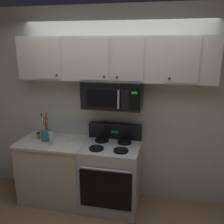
{
  "coord_description": "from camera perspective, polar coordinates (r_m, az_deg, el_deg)",
  "views": [
    {
      "loc": [
        0.65,
        -2.52,
        2.21
      ],
      "look_at": [
        0.0,
        0.49,
        1.35
      ],
      "focal_mm": 39.34,
      "sensor_mm": 36.0,
      "label": 1
    }
  ],
  "objects": [
    {
      "name": "back_wall",
      "position": [
        3.48,
        1.04,
        1.3
      ],
      "size": [
        5.2,
        0.1,
        2.7
      ],
      "primitive_type": "cube",
      "color": "silver",
      "rests_on": "ground_plane"
    },
    {
      "name": "stove_range",
      "position": [
        3.48,
        -0.24,
        -14.43
      ],
      "size": [
        0.76,
        0.69,
        1.12
      ],
      "color": "#B7BABF",
      "rests_on": "ground_plane"
    },
    {
      "name": "over_range_microwave",
      "position": [
        3.19,
        0.19,
        4.14
      ],
      "size": [
        0.76,
        0.43,
        0.35
      ],
      "color": "black"
    },
    {
      "name": "upper_cabinets",
      "position": [
        3.16,
        0.32,
        12.26
      ],
      "size": [
        2.5,
        0.36,
        0.55
      ],
      "color": "#BCB7AD"
    },
    {
      "name": "counter_segment",
      "position": [
        3.74,
        -13.22,
        -12.88
      ],
      "size": [
        0.93,
        0.65,
        0.9
      ],
      "color": "beige",
      "rests_on": "ground_plane"
    },
    {
      "name": "utensil_crock_teal",
      "position": [
        3.55,
        -15.13,
        -4.8
      ],
      "size": [
        0.14,
        0.14,
        0.4
      ],
      "color": "teal",
      "rests_on": "counter_segment"
    },
    {
      "name": "salt_shaker",
      "position": [
        3.47,
        -9.74,
        -5.94
      ],
      "size": [
        0.05,
        0.05,
        0.1
      ],
      "color": "white",
      "rests_on": "counter_segment"
    },
    {
      "name": "pepper_mill",
      "position": [
        3.39,
        -14.0,
        -5.97
      ],
      "size": [
        0.06,
        0.06,
        0.18
      ],
      "primitive_type": "cylinder",
      "color": "#B7B2A8",
      "rests_on": "counter_segment"
    },
    {
      "name": "spice_jar",
      "position": [
        3.66,
        -16.71,
        -5.28
      ],
      "size": [
        0.05,
        0.05,
        0.1
      ],
      "color": "olive",
      "rests_on": "counter_segment"
    }
  ]
}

